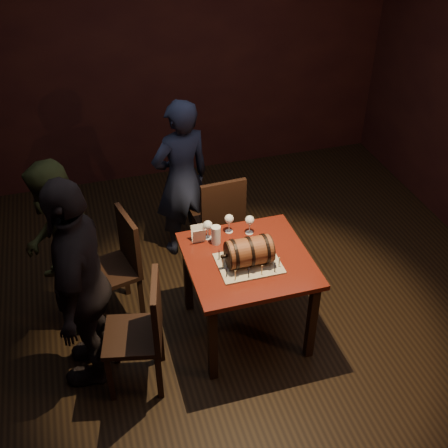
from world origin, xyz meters
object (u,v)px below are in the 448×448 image
(chair_back, at_px, (220,216))
(chair_left_front, at_px, (144,328))
(person_left_rear, at_px, (59,250))
(person_left_front, at_px, (81,284))
(wine_glass_right, at_px, (250,221))
(pint_of_ale, at_px, (216,235))
(pub_table, at_px, (248,269))
(barrel_cake, at_px, (249,252))
(wine_glass_mid, at_px, (229,220))
(chair_left_rear, at_px, (119,261))
(person_back, at_px, (182,180))
(wine_glass_left, at_px, (208,226))

(chair_back, relative_size, chair_left_front, 1.00)
(person_left_rear, bearing_deg, person_left_front, 23.58)
(wine_glass_right, relative_size, pint_of_ale, 1.07)
(pub_table, height_order, person_left_rear, person_left_rear)
(barrel_cake, xyz_separation_m, wine_glass_right, (0.12, 0.35, 0.00))
(barrel_cake, bearing_deg, wine_glass_mid, 93.36)
(wine_glass_right, relative_size, person_left_rear, 0.11)
(chair_back, height_order, chair_left_rear, same)
(person_left_rear, height_order, person_left_front, person_left_front)
(pub_table, bearing_deg, person_left_rear, 159.18)
(person_back, distance_m, person_left_rear, 1.30)
(pub_table, height_order, chair_left_front, chair_left_front)
(wine_glass_mid, xyz_separation_m, pint_of_ale, (-0.13, -0.11, -0.04))
(person_back, xyz_separation_m, person_left_front, (-0.97, -1.24, 0.07))
(person_left_rear, bearing_deg, chair_left_front, 42.98)
(pub_table, height_order, chair_left_rear, chair_left_rear)
(pint_of_ale, height_order, chair_back, chair_back)
(barrel_cake, bearing_deg, pub_table, 75.03)
(barrel_cake, distance_m, chair_left_front, 0.91)
(chair_left_front, bearing_deg, barrel_cake, 13.22)
(person_left_rear, bearing_deg, wine_glass_mid, 93.14)
(pint_of_ale, distance_m, chair_back, 0.73)
(barrel_cake, distance_m, person_left_rear, 1.44)
(barrel_cake, bearing_deg, wine_glass_left, 118.06)
(pub_table, bearing_deg, barrel_cake, -104.97)
(pint_of_ale, bearing_deg, person_left_front, -164.76)
(person_left_rear, relative_size, person_left_front, 0.88)
(person_left_rear, bearing_deg, wine_glass_left, 90.32)
(pub_table, distance_m, wine_glass_mid, 0.42)
(person_left_front, bearing_deg, pint_of_ale, 119.08)
(chair_left_rear, bearing_deg, chair_back, 21.43)
(pub_table, bearing_deg, person_back, 100.73)
(wine_glass_mid, height_order, chair_left_front, chair_left_front)
(wine_glass_left, bearing_deg, chair_back, 65.78)
(wine_glass_mid, height_order, wine_glass_right, same)
(pint_of_ale, xyz_separation_m, chair_left_rear, (-0.72, 0.27, -0.30))
(chair_left_rear, bearing_deg, person_left_front, -118.53)
(chair_left_rear, bearing_deg, person_left_rear, -179.42)
(chair_left_rear, height_order, person_left_rear, person_left_rear)
(chair_back, xyz_separation_m, chair_left_rear, (-0.93, -0.37, 0.00))
(pint_of_ale, xyz_separation_m, person_left_rear, (-1.15, 0.27, -0.09))
(pint_of_ale, bearing_deg, wine_glass_mid, 38.29)
(wine_glass_mid, height_order, pint_of_ale, wine_glass_mid)
(chair_left_rear, relative_size, person_left_rear, 0.64)
(chair_back, bearing_deg, pint_of_ale, -108.29)
(chair_left_front, bearing_deg, wine_glass_left, 42.89)
(wine_glass_left, bearing_deg, barrel_cake, -61.94)
(pub_table, distance_m, person_back, 1.22)
(pub_table, relative_size, barrel_cake, 2.38)
(chair_back, xyz_separation_m, chair_left_front, (-0.87, -1.14, 0.00))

